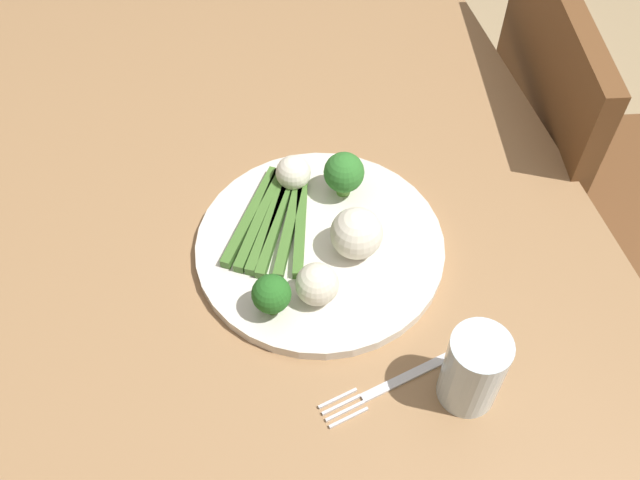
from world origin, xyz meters
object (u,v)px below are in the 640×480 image
asparagus_bundle (275,221)px  cauliflower_back_right (317,284)px  fork (390,385)px  water_glass (473,370)px  chair (569,185)px  dining_table (292,324)px  cauliflower_edge (357,233)px  broccoli_back (344,173)px  plate (320,246)px  broccoli_near_center (271,294)px  cauliflower_front (293,173)px

asparagus_bundle → cauliflower_back_right: 0.12m
cauliflower_back_right → fork: 0.13m
fork → water_glass: water_glass is taller
chair → water_glass: 0.63m
chair → fork: (-0.39, 0.46, 0.23)m
dining_table → chair: chair is taller
fork → chair: bearing=-153.5°
chair → cauliflower_edge: (-0.22, 0.46, 0.27)m
chair → broccoli_back: chair is taller
asparagus_bundle → cauliflower_edge: bearing=81.2°
plate → water_glass: size_ratio=2.95×
broccoli_back → cauliflower_back_right: broccoli_back is taller
dining_table → broccoli_near_center: broccoli_near_center is taller
chair → cauliflower_edge: size_ratio=14.14×
cauliflower_edge → fork: 0.18m
broccoli_back → water_glass: bearing=-168.9°
broccoli_back → cauliflower_front: (0.03, 0.06, -0.01)m
broccoli_near_center → water_glass: (-0.14, -0.18, 0.00)m
plate → asparagus_bundle: (0.04, 0.05, 0.01)m
cauliflower_back_right → broccoli_near_center: bearing=95.7°
asparagus_bundle → water_glass: water_glass is taller
cauliflower_edge → fork: (-0.17, 0.01, -0.04)m
cauliflower_edge → cauliflower_front: bearing=22.5°
asparagus_bundle → cauliflower_edge: cauliflower_edge is taller
cauliflower_edge → cauliflower_back_right: (-0.05, 0.06, -0.01)m
dining_table → cauliflower_edge: cauliflower_edge is taller
fork → broccoli_back: bearing=-107.3°
cauliflower_back_right → plate: bearing=-16.3°
chair → broccoli_near_center: bearing=126.0°
broccoli_back → cauliflower_edge: size_ratio=1.01×
broccoli_back → cauliflower_back_right: size_ratio=1.26×
broccoli_near_center → broccoli_back: bearing=-39.1°
plate → cauliflower_edge: bearing=-116.9°
dining_table → fork: 0.20m
dining_table → plate: plate is taller
dining_table → plate: size_ratio=4.92×
dining_table → asparagus_bundle: bearing=0.2°
asparagus_bundle → chair: bearing=132.7°
broccoli_near_center → fork: 0.16m
dining_table → broccoli_near_center: (-0.04, 0.03, 0.15)m
plate → cauliflower_back_right: 0.08m
dining_table → cauliflower_front: (0.13, -0.04, 0.14)m
cauliflower_front → fork: cauliflower_front is taller
water_glass → broccoli_back: bearing=11.1°
cauliflower_back_right → cauliflower_front: 0.17m
asparagus_bundle → cauliflower_back_right: (-0.11, -0.02, 0.02)m
chair → broccoli_near_center: chair is taller
asparagus_bundle → cauliflower_edge: 0.11m
broccoli_back → cauliflower_back_right: (-0.14, 0.07, -0.01)m
broccoli_back → cauliflower_edge: 0.09m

